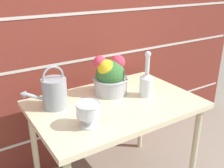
% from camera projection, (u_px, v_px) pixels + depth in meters
% --- Properties ---
extents(brick_wall, '(3.60, 0.08, 2.20)m').
position_uv_depth(brick_wall, '(80.00, 36.00, 2.04)').
color(brick_wall, maroon).
rests_on(brick_wall, ground_plane).
extents(patio_table, '(1.11, 0.75, 0.74)m').
position_uv_depth(patio_table, '(115.00, 112.00, 1.81)').
color(patio_table, beige).
rests_on(patio_table, ground_plane).
extents(watering_can, '(0.30, 0.16, 0.28)m').
position_uv_depth(watering_can, '(54.00, 92.00, 1.67)').
color(watering_can, '#93999E').
rests_on(watering_can, patio_table).
extents(crystal_pedestal_bowl, '(0.15, 0.15, 0.14)m').
position_uv_depth(crystal_pedestal_bowl, '(88.00, 111.00, 1.46)').
color(crystal_pedestal_bowl, silver).
rests_on(crystal_pedestal_bowl, patio_table).
extents(flower_planter, '(0.26, 0.26, 0.29)m').
position_uv_depth(flower_planter, '(110.00, 77.00, 1.87)').
color(flower_planter, '#ADADB2').
rests_on(flower_planter, patio_table).
extents(glass_decanter, '(0.10, 0.10, 0.33)m').
position_uv_depth(glass_decanter, '(146.00, 82.00, 1.84)').
color(glass_decanter, silver).
rests_on(glass_decanter, patio_table).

